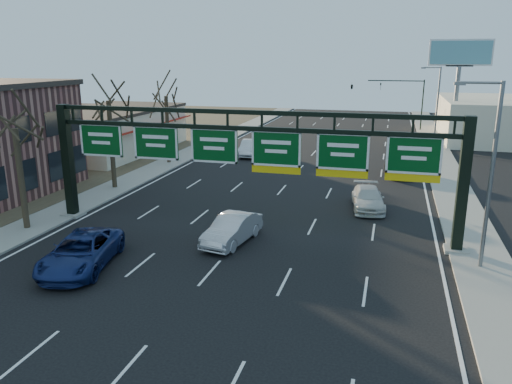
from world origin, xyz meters
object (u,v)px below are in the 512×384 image
(sign_gantry, at_px, (247,155))
(car_white_wagon, at_px, (368,199))
(car_blue_suv, at_px, (81,252))
(car_silver_sedan, at_px, (232,229))

(sign_gantry, height_order, car_white_wagon, sign_gantry)
(car_blue_suv, height_order, car_white_wagon, car_blue_suv)
(car_silver_sedan, relative_size, car_white_wagon, 0.95)
(sign_gantry, xyz_separation_m, car_white_wagon, (6.57, 6.68, -3.91))
(car_blue_suv, bearing_deg, car_silver_sedan, 29.15)
(car_blue_suv, distance_m, car_white_wagon, 18.92)
(sign_gantry, height_order, car_silver_sedan, sign_gantry)
(sign_gantry, distance_m, car_blue_suv, 10.29)
(car_blue_suv, height_order, car_silver_sedan, car_blue_suv)
(car_blue_suv, relative_size, car_white_wagon, 1.18)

